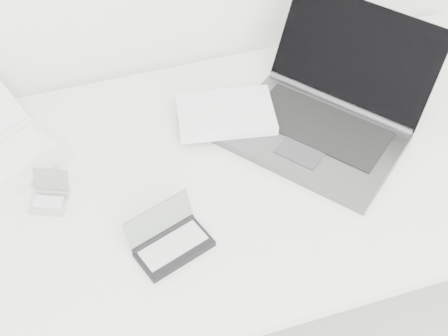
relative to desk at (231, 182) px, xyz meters
name	(u,v)px	position (x,y,z in m)	size (l,w,h in m)	color
desk	(231,182)	(0.00, 0.00, 0.00)	(1.60, 0.80, 0.73)	white
laptop_large	(305,114)	(0.22, 0.08, 0.09)	(0.64, 0.56, 0.25)	#585A5D
pda_silver	(50,197)	(-0.41, 0.03, 0.06)	(0.10, 0.11, 0.06)	#BCBCC1
palmtop_charcoal	(170,241)	(-0.19, -0.16, 0.06)	(0.18, 0.15, 0.09)	black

